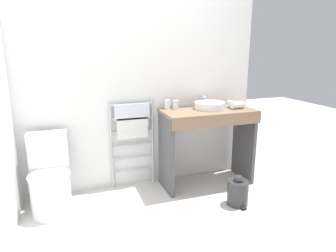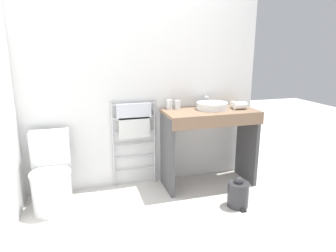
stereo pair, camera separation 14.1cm
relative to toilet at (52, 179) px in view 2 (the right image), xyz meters
The scene contains 12 objects.
ground_plane 1.42m from the toilet, 44.68° to the right, with size 12.00×12.00×0.00m, color silver.
wall_back 1.44m from the toilet, 21.49° to the left, with size 2.81×0.12×2.56m, color white.
toilet is the anchor object (origin of this frame).
towel_radiator 1.02m from the toilet, 17.24° to the left, with size 0.50×0.06×1.00m.
vanity_counter 1.74m from the toilet, ahead, with size 1.04×0.52×0.89m.
sink_basin 1.86m from the toilet, ahead, with size 0.35×0.35×0.08m.
faucet 1.89m from the toilet, ahead, with size 0.02×0.10×0.13m.
cup_near_wall 1.46m from the toilet, 10.76° to the left, with size 0.06×0.06×0.10m.
cup_near_edge 1.54m from the toilet, ahead, with size 0.06×0.06×0.10m.
hair_dryer 2.16m from the toilet, ahead, with size 0.19×0.18×0.09m.
trash_bin 1.87m from the toilet, 15.95° to the right, with size 0.21×0.25×0.32m.
bath_mat 0.69m from the toilet, 80.97° to the right, with size 0.56×0.36×0.01m, color silver.
Camera 2 is at (-0.66, -1.98, 1.57)m, focal length 32.00 mm.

